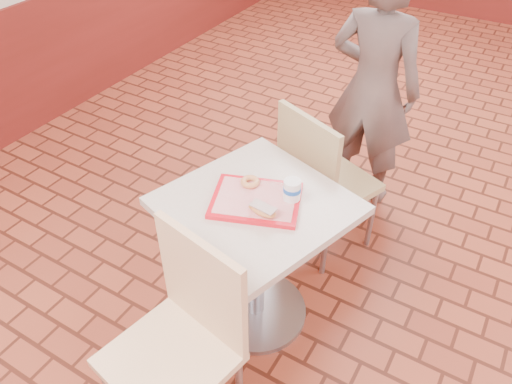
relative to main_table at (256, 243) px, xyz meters
The scene contains 8 objects.
main_table is the anchor object (origin of this frame).
chair_main_front 0.61m from the main_table, 88.38° to the right, with size 0.55×0.55×1.00m.
chair_main_back 0.64m from the main_table, 85.37° to the left, with size 0.59×0.59×0.99m.
customer 1.35m from the main_table, 86.84° to the left, with size 0.59×0.39×1.62m, color brown.
serving_tray 0.28m from the main_table, 90.00° to the right, with size 0.40×0.31×0.02m.
ring_donut 0.32m from the main_table, 135.92° to the left, with size 0.09×0.09×0.03m, color #D4864D.
long_john_donut 0.33m from the main_table, 43.96° to the right, with size 0.14×0.08×0.04m.
paper_cup 0.38m from the main_table, 30.02° to the left, with size 0.08×0.08×0.10m.
Camera 1 is at (-0.49, -1.80, 2.29)m, focal length 35.00 mm.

